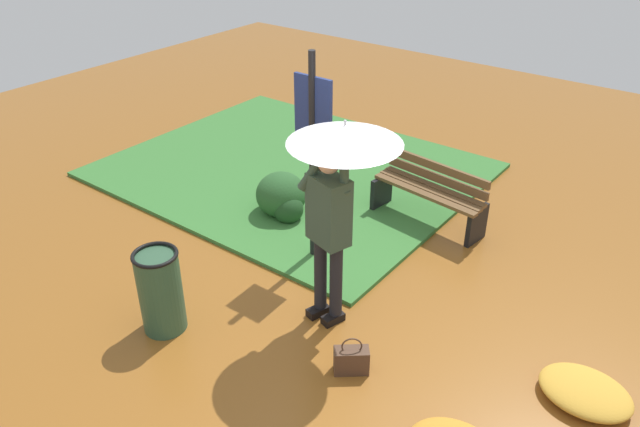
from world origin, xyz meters
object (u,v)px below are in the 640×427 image
object	(u,v)px
info_sign_post	(313,136)
park_bench	(430,193)
trash_bin	(160,291)
person_with_umbrella	(337,174)
handbag	(351,360)

from	to	relation	value
info_sign_post	park_bench	world-z (taller)	info_sign_post
info_sign_post	trash_bin	bearing A→B (deg)	-102.38
person_with_umbrella	park_bench	world-z (taller)	person_with_umbrella
trash_bin	info_sign_post	bearing A→B (deg)	77.62
person_with_umbrella	park_bench	distance (m)	2.42
trash_bin	handbag	bearing A→B (deg)	18.59
person_with_umbrella	trash_bin	distance (m)	1.96
info_sign_post	handbag	bearing A→B (deg)	-41.94
park_bench	trash_bin	size ratio (longest dim) A/B	1.68
handbag	park_bench	xyz separation A→B (m)	(-0.68, 2.60, 0.28)
person_with_umbrella	handbag	size ratio (longest dim) A/B	5.53
person_with_umbrella	park_bench	size ratio (longest dim) A/B	1.46
handbag	park_bench	bearing A→B (deg)	104.69
person_with_umbrella	handbag	distance (m)	1.59
park_bench	trash_bin	distance (m)	3.35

